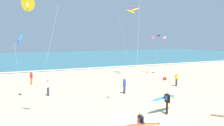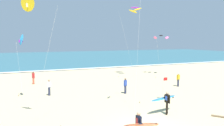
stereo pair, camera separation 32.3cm
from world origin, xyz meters
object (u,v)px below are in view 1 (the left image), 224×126
surfer_trailing (142,125)px  kite_arc_charcoal_near (159,37)px  surfer_lead (165,99)px  bystander_white_top (48,88)px  driftwood_log (219,116)px  kite_delta_golden_low (29,4)px  kite_delta_cobalt_far (19,40)px  bystander_red_top (31,78)px  bystander_yellow_top (176,79)px  bystander_blue_top (124,86)px  lifeguard_flag (163,86)px  kite_arc_violet_high (133,10)px

surfer_trailing → kite_arc_charcoal_near: bearing=52.5°
surfer_lead → kite_arc_charcoal_near: bearing=56.1°
bystander_white_top → driftwood_log: (10.31, -10.96, -0.75)m
surfer_trailing → kite_delta_golden_low: bearing=132.7°
kite_delta_cobalt_far → bystander_white_top: size_ratio=3.76×
kite_delta_golden_low → bystander_white_top: bearing=74.6°
bystander_white_top → driftwood_log: bearing=-46.7°
bystander_white_top → bystander_red_top: bearing=99.6°
surfer_trailing → bystander_white_top: (-3.08, 12.30, -0.23)m
surfer_trailing → bystander_red_top: bearing=102.5°
kite_arc_charcoal_near → driftwood_log: bearing=-112.7°
kite_delta_golden_low → bystander_yellow_top: (16.35, 5.41, -6.88)m
bystander_blue_top → kite_delta_golden_low: bearing=-152.7°
kite_delta_golden_low → driftwood_log: (12.21, -4.06, -7.63)m
surfer_lead → kite_delta_golden_low: 11.47m
kite_arc_charcoal_near → kite_delta_cobalt_far: (-20.10, -7.50, -0.41)m
bystander_yellow_top → bystander_blue_top: size_ratio=1.00×
surfer_trailing → driftwood_log: size_ratio=1.95×
bystander_white_top → surfer_trailing: bearing=-75.9°
kite_arc_charcoal_near → kite_delta_golden_low: kite_delta_golden_low is taller
surfer_lead → bystander_white_top: surfer_lead is taller
kite_delta_cobalt_far → lifeguard_flag: (11.84, -4.80, -4.18)m
kite_delta_cobalt_far → kite_arc_violet_high: bearing=25.9°
surfer_trailing → driftwood_log: 7.42m
bystander_blue_top → lifeguard_flag: bearing=-56.8°
kite_delta_cobalt_far → kite_arc_charcoal_near: bearing=20.5°
kite_arc_charcoal_near → kite_delta_golden_low: size_ratio=0.75×
kite_arc_violet_high → kite_delta_golden_low: bearing=-137.7°
kite_arc_charcoal_near → surfer_lead: bearing=-123.9°
bystander_white_top → lifeguard_flag: size_ratio=0.76×
kite_arc_violet_high → kite_delta_golden_low: kite_arc_violet_high is taller
surfer_lead → kite_arc_charcoal_near: size_ratio=0.40×
kite_delta_golden_low → bystander_white_top: 9.93m
surfer_trailing → surfer_lead: bearing=39.9°
kite_arc_violet_high → bystander_yellow_top: size_ratio=6.38×
bystander_yellow_top → lifeguard_flag: (-5.00, -4.08, 0.45)m
bystander_red_top → driftwood_log: (11.40, -17.39, -0.75)m
surfer_trailing → kite_arc_violet_high: kite_arc_violet_high is taller
kite_arc_violet_high → driftwood_log: kite_arc_violet_high is taller
bystander_red_top → driftwood_log: bystander_red_top is taller
bystander_yellow_top → driftwood_log: bystander_yellow_top is taller
kite_arc_violet_high → bystander_blue_top: bearing=-123.4°
kite_delta_cobalt_far → lifeguard_flag: bearing=-22.1°
kite_delta_golden_low → bystander_white_top: kite_delta_golden_low is taller
surfer_lead → kite_arc_violet_high: kite_arc_violet_high is taller
bystander_blue_top → kite_delta_cobalt_far: bearing=171.7°
bystander_blue_top → driftwood_log: (3.08, -8.77, -0.75)m
kite_delta_cobalt_far → kite_arc_violet_high: (15.50, 7.51, 4.32)m
surfer_lead → bystander_red_top: 17.38m
kite_arc_charcoal_near → bystander_yellow_top: (-3.26, -8.22, -5.04)m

